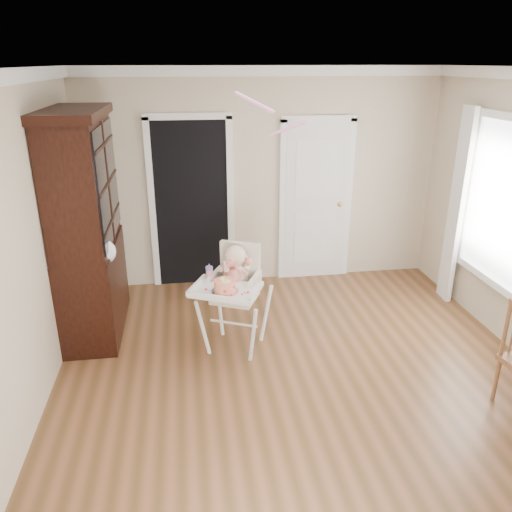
{
  "coord_description": "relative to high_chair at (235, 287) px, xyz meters",
  "views": [
    {
      "loc": [
        -0.97,
        -3.64,
        2.75
      ],
      "look_at": [
        -0.34,
        0.69,
        1.03
      ],
      "focal_mm": 35.0,
      "sensor_mm": 36.0,
      "label": 1
    }
  ],
  "objects": [
    {
      "name": "floor",
      "position": [
        0.54,
        -0.79,
        -0.68
      ],
      "size": [
        5.0,
        5.0,
        0.0
      ],
      "primitive_type": "plane",
      "color": "brown",
      "rests_on": "ground"
    },
    {
      "name": "ceiling",
      "position": [
        0.54,
        -0.79,
        2.02
      ],
      "size": [
        5.0,
        5.0,
        0.0
      ],
      "primitive_type": "plane",
      "rotation": [
        3.14,
        0.0,
        0.0
      ],
      "color": "white",
      "rests_on": "wall_back"
    },
    {
      "name": "wall_back",
      "position": [
        0.54,
        1.71,
        0.67
      ],
      "size": [
        4.5,
        0.0,
        4.5
      ],
      "primitive_type": "plane",
      "rotation": [
        1.57,
        0.0,
        0.0
      ],
      "color": "beige",
      "rests_on": "floor"
    },
    {
      "name": "wall_left",
      "position": [
        -1.71,
        -0.79,
        0.67
      ],
      "size": [
        0.0,
        5.0,
        5.0
      ],
      "primitive_type": "plane",
      "rotation": [
        1.57,
        0.0,
        1.57
      ],
      "color": "beige",
      "rests_on": "floor"
    },
    {
      "name": "crown_molding",
      "position": [
        0.54,
        -0.79,
        1.96
      ],
      "size": [
        4.5,
        5.0,
        0.12
      ],
      "primitive_type": null,
      "color": "white",
      "rests_on": "ceiling"
    },
    {
      "name": "doorway",
      "position": [
        -0.36,
        1.7,
        0.43
      ],
      "size": [
        1.06,
        0.05,
        2.22
      ],
      "color": "black",
      "rests_on": "wall_back"
    },
    {
      "name": "closet_door",
      "position": [
        1.24,
        1.69,
        0.34
      ],
      "size": [
        0.96,
        0.09,
        2.13
      ],
      "color": "white",
      "rests_on": "wall_back"
    },
    {
      "name": "window_right",
      "position": [
        2.72,
        0.01,
        0.61
      ],
      "size": [
        0.13,
        1.84,
        2.3
      ],
      "color": "white",
      "rests_on": "wall_right"
    },
    {
      "name": "high_chair",
      "position": [
        0.0,
        0.0,
        0.0
      ],
      "size": [
        0.89,
        0.97,
        1.1
      ],
      "rotation": [
        0.0,
        0.0,
        -0.43
      ],
      "color": "white",
      "rests_on": "floor"
    },
    {
      "name": "baby",
      "position": [
        0.01,
        0.02,
        0.16
      ],
      "size": [
        0.3,
        0.32,
        0.5
      ],
      "rotation": [
        0.0,
        0.0,
        -0.43
      ],
      "color": "beige",
      "rests_on": "high_chair"
    },
    {
      "name": "cake",
      "position": [
        -0.12,
        -0.28,
        0.14
      ],
      "size": [
        0.25,
        0.25,
        0.12
      ],
      "color": "silver",
      "rests_on": "high_chair"
    },
    {
      "name": "sippy_cup",
      "position": [
        -0.24,
        0.02,
        0.16
      ],
      "size": [
        0.07,
        0.07,
        0.17
      ],
      "rotation": [
        0.0,
        0.0,
        -0.43
      ],
      "color": "pink",
      "rests_on": "high_chair"
    },
    {
      "name": "china_cabinet",
      "position": [
        -1.44,
        0.62,
        0.49
      ],
      "size": [
        0.62,
        1.38,
        2.33
      ],
      "color": "black",
      "rests_on": "floor"
    },
    {
      "name": "streamer",
      "position": [
        0.18,
        -0.08,
        1.74
      ],
      "size": [
        0.29,
        0.43,
        0.15
      ],
      "primitive_type": null,
      "rotation": [
        0.26,
        0.0,
        0.57
      ],
      "color": "#FF93C8",
      "rests_on": "ceiling"
    }
  ]
}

